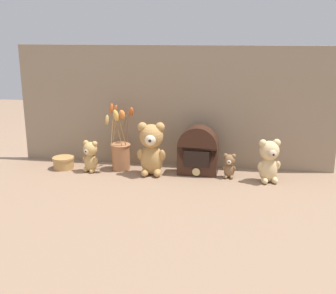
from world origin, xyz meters
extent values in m
plane|color=#8E7056|center=(0.00, 0.00, 0.00)|extent=(4.00, 4.00, 0.00)
cube|color=gray|center=(0.00, 0.17, 0.30)|extent=(1.56, 0.02, 0.59)
ellipsoid|color=tan|center=(-0.08, 0.01, 0.07)|extent=(0.11, 0.10, 0.15)
sphere|color=tan|center=(-0.08, 0.01, 0.19)|extent=(0.11, 0.11, 0.11)
sphere|color=beige|center=(-0.07, -0.03, 0.18)|extent=(0.05, 0.05, 0.05)
sphere|color=black|center=(-0.07, -0.06, 0.18)|extent=(0.01, 0.01, 0.01)
sphere|color=tan|center=(-0.04, 0.01, 0.23)|extent=(0.04, 0.04, 0.04)
sphere|color=tan|center=(-0.12, 0.00, 0.23)|extent=(0.04, 0.04, 0.04)
ellipsoid|color=tan|center=(-0.02, 0.00, 0.10)|extent=(0.04, 0.05, 0.07)
ellipsoid|color=tan|center=(-0.13, -0.01, 0.10)|extent=(0.04, 0.05, 0.07)
ellipsoid|color=tan|center=(-0.04, -0.02, 0.02)|extent=(0.04, 0.06, 0.04)
ellipsoid|color=tan|center=(-0.10, -0.03, 0.02)|extent=(0.04, 0.06, 0.04)
ellipsoid|color=#DBBC84|center=(0.46, -0.01, 0.06)|extent=(0.10, 0.09, 0.11)
sphere|color=#DBBC84|center=(0.46, -0.01, 0.15)|extent=(0.09, 0.09, 0.09)
sphere|color=#D1B289|center=(0.47, -0.04, 0.14)|extent=(0.04, 0.04, 0.04)
sphere|color=black|center=(0.47, -0.06, 0.14)|extent=(0.01, 0.01, 0.01)
sphere|color=#DBBC84|center=(0.49, 0.00, 0.18)|extent=(0.03, 0.03, 0.03)
sphere|color=#DBBC84|center=(0.43, -0.02, 0.18)|extent=(0.03, 0.03, 0.03)
ellipsoid|color=#DBBC84|center=(0.50, -0.01, 0.08)|extent=(0.03, 0.04, 0.05)
ellipsoid|color=#DBBC84|center=(0.42, -0.03, 0.08)|extent=(0.03, 0.04, 0.05)
ellipsoid|color=#DBBC84|center=(0.49, -0.03, 0.01)|extent=(0.04, 0.05, 0.03)
ellipsoid|color=#DBBC84|center=(0.44, -0.04, 0.01)|extent=(0.04, 0.05, 0.03)
ellipsoid|color=tan|center=(-0.37, 0.00, 0.04)|extent=(0.08, 0.07, 0.09)
sphere|color=tan|center=(-0.37, 0.00, 0.11)|extent=(0.07, 0.07, 0.07)
sphere|color=beige|center=(-0.38, -0.02, 0.11)|extent=(0.03, 0.03, 0.03)
sphere|color=black|center=(-0.38, -0.03, 0.11)|extent=(0.01, 0.01, 0.01)
sphere|color=tan|center=(-0.35, 0.00, 0.14)|extent=(0.03, 0.03, 0.03)
sphere|color=tan|center=(-0.40, 0.01, 0.14)|extent=(0.03, 0.03, 0.03)
ellipsoid|color=tan|center=(-0.34, -0.01, 0.06)|extent=(0.03, 0.03, 0.04)
ellipsoid|color=tan|center=(-0.40, 0.01, 0.06)|extent=(0.03, 0.03, 0.04)
ellipsoid|color=tan|center=(-0.36, -0.02, 0.01)|extent=(0.03, 0.04, 0.02)
ellipsoid|color=tan|center=(-0.39, -0.01, 0.01)|extent=(0.03, 0.04, 0.02)
ellipsoid|color=olive|center=(0.29, 0.02, 0.03)|extent=(0.05, 0.04, 0.07)
sphere|color=olive|center=(0.29, 0.02, 0.08)|extent=(0.05, 0.05, 0.05)
sphere|color=beige|center=(0.28, 0.00, 0.08)|extent=(0.02, 0.02, 0.02)
sphere|color=black|center=(0.28, -0.01, 0.08)|extent=(0.01, 0.01, 0.01)
sphere|color=olive|center=(0.30, 0.02, 0.10)|extent=(0.02, 0.02, 0.02)
sphere|color=olive|center=(0.27, 0.02, 0.10)|extent=(0.02, 0.02, 0.02)
ellipsoid|color=olive|center=(0.31, 0.01, 0.04)|extent=(0.02, 0.02, 0.03)
ellipsoid|color=olive|center=(0.26, 0.02, 0.04)|extent=(0.02, 0.02, 0.03)
ellipsoid|color=olive|center=(0.30, 0.00, 0.01)|extent=(0.02, 0.03, 0.02)
ellipsoid|color=olive|center=(0.27, 0.00, 0.01)|extent=(0.02, 0.03, 0.02)
cylinder|color=#AD7047|center=(-0.24, 0.05, 0.06)|extent=(0.09, 0.09, 0.13)
torus|color=#AD7047|center=(-0.24, 0.05, 0.12)|extent=(0.10, 0.10, 0.01)
cylinder|color=olive|center=(-0.24, 0.02, 0.20)|extent=(0.04, 0.01, 0.15)
ellipsoid|color=gold|center=(-0.24, 0.00, 0.28)|extent=(0.04, 0.03, 0.06)
cylinder|color=olive|center=(-0.26, 0.09, 0.21)|extent=(0.05, 0.03, 0.16)
ellipsoid|color=#C65B28|center=(-0.28, 0.12, 0.28)|extent=(0.04, 0.03, 0.05)
cylinder|color=olive|center=(-0.24, 0.10, 0.19)|extent=(0.05, 0.01, 0.13)
ellipsoid|color=#C65B28|center=(-0.24, 0.12, 0.25)|extent=(0.03, 0.02, 0.05)
cylinder|color=olive|center=(-0.22, 0.02, 0.21)|extent=(0.04, 0.02, 0.15)
ellipsoid|color=orange|center=(-0.21, 0.01, 0.28)|extent=(0.04, 0.04, 0.05)
cylinder|color=olive|center=(-0.28, 0.05, 0.19)|extent=(0.00, 0.05, 0.12)
ellipsoid|color=tan|center=(-0.30, 0.05, 0.25)|extent=(0.02, 0.04, 0.05)
cylinder|color=olive|center=(-0.21, 0.07, 0.21)|extent=(0.02, 0.04, 0.15)
ellipsoid|color=#C65B28|center=(-0.19, 0.08, 0.28)|extent=(0.04, 0.04, 0.05)
cylinder|color=olive|center=(-0.27, 0.07, 0.21)|extent=(0.02, 0.04, 0.17)
ellipsoid|color=#C65B28|center=(-0.28, 0.08, 0.30)|extent=(0.03, 0.03, 0.05)
cube|color=#381E14|center=(0.14, 0.05, 0.07)|extent=(0.19, 0.10, 0.14)
cylinder|color=#381E14|center=(0.14, 0.05, 0.14)|extent=(0.19, 0.10, 0.18)
cube|color=black|center=(0.14, 0.00, 0.09)|extent=(0.12, 0.01, 0.08)
cylinder|color=#D6BC7A|center=(0.14, 0.00, 0.02)|extent=(0.04, 0.01, 0.04)
cylinder|color=tan|center=(-0.52, 0.02, 0.02)|extent=(0.10, 0.10, 0.05)
cylinder|color=tan|center=(-0.52, 0.02, 0.05)|extent=(0.10, 0.10, 0.01)
camera|label=1|loc=(0.30, -1.84, 0.65)|focal=45.00mm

